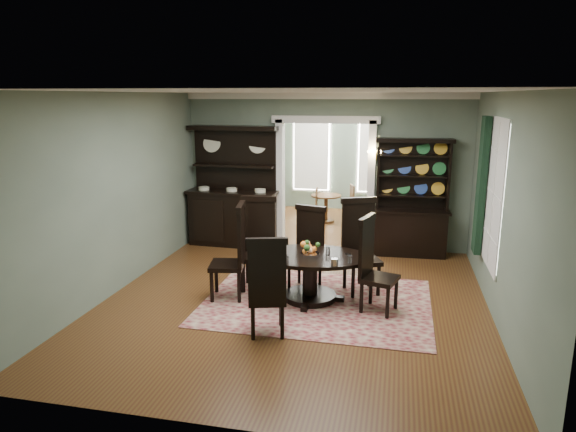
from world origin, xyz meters
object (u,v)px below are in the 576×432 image
dining_table (310,269)px  welsh_dresser (411,213)px  sideboard (234,204)px  parlor_table (326,204)px

dining_table → welsh_dresser: bearing=57.0°
dining_table → sideboard: 3.29m
sideboard → welsh_dresser: (3.47, 0.04, -0.04)m
welsh_dresser → dining_table: bearing=-121.6°
dining_table → sideboard: size_ratio=0.76×
dining_table → welsh_dresser: 3.02m
sideboard → parlor_table: bearing=56.4°
sideboard → parlor_table: sideboard is taller
dining_table → sideboard: (-2.01, 2.58, 0.35)m
dining_table → parlor_table: bearing=91.5°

